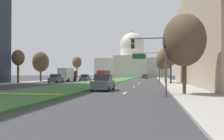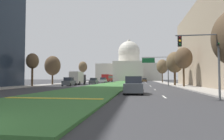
{
  "view_description": "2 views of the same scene",
  "coord_description": "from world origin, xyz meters",
  "px_view_note": "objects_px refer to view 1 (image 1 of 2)",
  "views": [
    {
      "loc": [
        11.38,
        -8.78,
        1.95
      ],
      "look_at": [
        0.04,
        51.83,
        2.9
      ],
      "focal_mm": 35.29,
      "sensor_mm": 36.0,
      "label": 1
    },
    {
      "loc": [
        6.44,
        -4.77,
        1.69
      ],
      "look_at": [
        -2.08,
        53.91,
        4.15
      ],
      "focal_mm": 30.51,
      "sensor_mm": 36.0,
      "label": 2
    }
  ],
  "objects_px": {
    "street_tree_right_near": "(184,40)",
    "street_tree_right_distant": "(162,62)",
    "sedan_midblock": "(56,79)",
    "city_bus": "(104,74)",
    "street_tree_left_mid": "(18,58)",
    "sedan_very_far": "(145,77)",
    "traffic_light_near_right": "(156,52)",
    "street_tree_left_far": "(41,62)",
    "sedan_distant": "(85,78)",
    "box_truck_delivery": "(67,75)",
    "sedan_lead_stopped": "(103,83)",
    "street_tree_left_distant": "(77,62)",
    "street_tree_right_far": "(165,59)",
    "street_tree_right_mid": "(171,55)",
    "overhead_guide_sign": "(149,61)",
    "sedan_far_horizon": "(98,77)",
    "capitol_building": "(132,62)"
  },
  "relations": [
    {
      "from": "sedan_far_horizon",
      "to": "traffic_light_near_right",
      "type": "bearing_deg",
      "value": -70.06
    },
    {
      "from": "sedan_very_far",
      "to": "overhead_guide_sign",
      "type": "bearing_deg",
      "value": -86.6
    },
    {
      "from": "city_bus",
      "to": "sedan_distant",
      "type": "bearing_deg",
      "value": -90.3
    },
    {
      "from": "sedan_far_horizon",
      "to": "box_truck_delivery",
      "type": "height_order",
      "value": "box_truck_delivery"
    },
    {
      "from": "street_tree_right_mid",
      "to": "box_truck_delivery",
      "type": "bearing_deg",
      "value": 158.02
    },
    {
      "from": "capitol_building",
      "to": "sedan_lead_stopped",
      "type": "bearing_deg",
      "value": -86.56
    },
    {
      "from": "traffic_light_near_right",
      "to": "sedan_far_horizon",
      "type": "relative_size",
      "value": 1.12
    },
    {
      "from": "street_tree_right_near",
      "to": "city_bus",
      "type": "distance_m",
      "value": 59.52
    },
    {
      "from": "street_tree_left_mid",
      "to": "box_truck_delivery",
      "type": "xyz_separation_m",
      "value": [
        5.25,
        11.66,
        -3.21
      ]
    },
    {
      "from": "street_tree_left_far",
      "to": "street_tree_left_distant",
      "type": "height_order",
      "value": "street_tree_left_distant"
    },
    {
      "from": "street_tree_right_near",
      "to": "street_tree_right_distant",
      "type": "relative_size",
      "value": 0.9
    },
    {
      "from": "street_tree_right_near",
      "to": "overhead_guide_sign",
      "type": "bearing_deg",
      "value": 97.56
    },
    {
      "from": "street_tree_left_far",
      "to": "sedan_very_far",
      "type": "distance_m",
      "value": 42.19
    },
    {
      "from": "sedan_far_horizon",
      "to": "street_tree_left_distant",
      "type": "bearing_deg",
      "value": 155.29
    },
    {
      "from": "sedan_lead_stopped",
      "to": "street_tree_right_distant",
      "type": "bearing_deg",
      "value": 79.76
    },
    {
      "from": "overhead_guide_sign",
      "to": "sedan_far_horizon",
      "type": "distance_m",
      "value": 26.34
    },
    {
      "from": "overhead_guide_sign",
      "to": "capitol_building",
      "type": "bearing_deg",
      "value": 98.08
    },
    {
      "from": "sedan_midblock",
      "to": "city_bus",
      "type": "relative_size",
      "value": 0.4
    },
    {
      "from": "street_tree_right_near",
      "to": "street_tree_right_distant",
      "type": "bearing_deg",
      "value": 89.97
    },
    {
      "from": "overhead_guide_sign",
      "to": "street_tree_left_distant",
      "type": "distance_m",
      "value": 34.6
    },
    {
      "from": "street_tree_left_distant",
      "to": "sedan_far_horizon",
      "type": "relative_size",
      "value": 1.66
    },
    {
      "from": "street_tree_left_mid",
      "to": "street_tree_right_far",
      "type": "relative_size",
      "value": 0.89
    },
    {
      "from": "traffic_light_near_right",
      "to": "sedan_very_far",
      "type": "distance_m",
      "value": 62.77
    },
    {
      "from": "street_tree_left_distant",
      "to": "sedan_far_horizon",
      "type": "bearing_deg",
      "value": -24.71
    },
    {
      "from": "traffic_light_near_right",
      "to": "street_tree_right_distant",
      "type": "distance_m",
      "value": 50.66
    },
    {
      "from": "street_tree_right_distant",
      "to": "sedan_midblock",
      "type": "bearing_deg",
      "value": -128.94
    },
    {
      "from": "street_tree_right_mid",
      "to": "city_bus",
      "type": "relative_size",
      "value": 0.67
    },
    {
      "from": "street_tree_left_mid",
      "to": "sedan_very_far",
      "type": "distance_m",
      "value": 49.58
    },
    {
      "from": "sedan_very_far",
      "to": "street_tree_right_near",
      "type": "bearing_deg",
      "value": -84.78
    },
    {
      "from": "traffic_light_near_right",
      "to": "street_tree_left_far",
      "type": "relative_size",
      "value": 0.75
    },
    {
      "from": "sedan_midblock",
      "to": "sedan_far_horizon",
      "type": "height_order",
      "value": "sedan_far_horizon"
    },
    {
      "from": "sedan_lead_stopped",
      "to": "sedan_far_horizon",
      "type": "relative_size",
      "value": 0.88
    },
    {
      "from": "city_bus",
      "to": "street_tree_right_near",
      "type": "bearing_deg",
      "value": -70.45
    },
    {
      "from": "street_tree_right_mid",
      "to": "street_tree_left_distant",
      "type": "xyz_separation_m",
      "value": [
        -28.64,
        30.94,
        0.37
      ]
    },
    {
      "from": "box_truck_delivery",
      "to": "sedan_midblock",
      "type": "bearing_deg",
      "value": -85.42
    },
    {
      "from": "traffic_light_near_right",
      "to": "overhead_guide_sign",
      "type": "distance_m",
      "value": 27.6
    },
    {
      "from": "street_tree_left_distant",
      "to": "street_tree_right_far",
      "type": "bearing_deg",
      "value": -42.2
    },
    {
      "from": "traffic_light_near_right",
      "to": "street_tree_left_distant",
      "type": "xyz_separation_m",
      "value": [
        -25.81,
        51.82,
        1.9
      ]
    },
    {
      "from": "street_tree_right_mid",
      "to": "sedan_lead_stopped",
      "type": "bearing_deg",
      "value": -118.24
    },
    {
      "from": "street_tree_left_far",
      "to": "sedan_distant",
      "type": "distance_m",
      "value": 11.97
    },
    {
      "from": "city_bus",
      "to": "box_truck_delivery",
      "type": "bearing_deg",
      "value": -96.71
    },
    {
      "from": "street_tree_right_mid",
      "to": "street_tree_right_far",
      "type": "height_order",
      "value": "street_tree_right_mid"
    },
    {
      "from": "street_tree_right_near",
      "to": "sedan_midblock",
      "type": "distance_m",
      "value": 31.81
    },
    {
      "from": "street_tree_right_far",
      "to": "sedan_distant",
      "type": "distance_m",
      "value": 21.99
    },
    {
      "from": "city_bus",
      "to": "sedan_midblock",
      "type": "bearing_deg",
      "value": -94.23
    },
    {
      "from": "street_tree_left_mid",
      "to": "sedan_midblock",
      "type": "bearing_deg",
      "value": 35.57
    },
    {
      "from": "sedan_distant",
      "to": "city_bus",
      "type": "relative_size",
      "value": 0.41
    },
    {
      "from": "street_tree_right_mid",
      "to": "sedan_far_horizon",
      "type": "relative_size",
      "value": 1.57
    },
    {
      "from": "street_tree_right_mid",
      "to": "box_truck_delivery",
      "type": "relative_size",
      "value": 1.15
    },
    {
      "from": "sedan_midblock",
      "to": "city_bus",
      "type": "distance_m",
      "value": 33.88
    }
  ]
}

